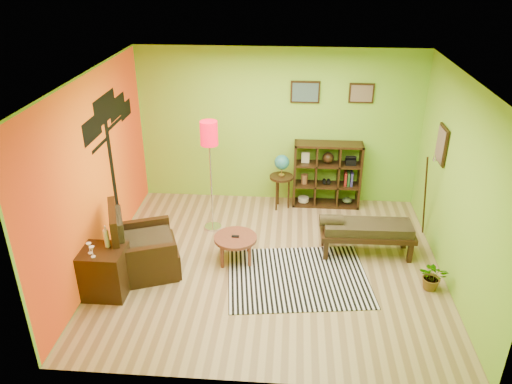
# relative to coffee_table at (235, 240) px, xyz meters

# --- Properties ---
(ground) EXTENTS (5.00, 5.00, 0.00)m
(ground) POSITION_rel_coffee_table_xyz_m (0.54, -0.11, -0.34)
(ground) COLOR tan
(ground) RESTS_ON ground
(room_shell) EXTENTS (5.04, 4.54, 2.82)m
(room_shell) POSITION_rel_coffee_table_xyz_m (0.45, -0.10, 1.46)
(room_shell) COLOR #82C430
(room_shell) RESTS_ON ground
(zebra_rug) EXTENTS (2.18, 1.79, 0.01)m
(zebra_rug) POSITION_rel_coffee_table_xyz_m (0.94, -0.40, -0.33)
(zebra_rug) COLOR silver
(zebra_rug) RESTS_ON ground
(coffee_table) EXTENTS (0.64, 0.64, 0.42)m
(coffee_table) POSITION_rel_coffee_table_xyz_m (0.00, 0.00, 0.00)
(coffee_table) COLOR brown
(coffee_table) RESTS_ON ground
(armchair) EXTENTS (1.12, 1.11, 1.06)m
(armchair) POSITION_rel_coffee_table_xyz_m (-1.32, -0.39, -0.02)
(armchair) COLOR black
(armchair) RESTS_ON ground
(side_cabinet) EXTENTS (0.58, 0.53, 1.00)m
(side_cabinet) POSITION_rel_coffee_table_xyz_m (-1.66, -0.95, 0.01)
(side_cabinet) COLOR black
(side_cabinet) RESTS_ON ground
(floor_lamp) EXTENTS (0.28, 0.28, 1.88)m
(floor_lamp) POSITION_rel_coffee_table_xyz_m (-0.49, 0.92, 1.18)
(floor_lamp) COLOR silver
(floor_lamp) RESTS_ON ground
(globe_table) EXTENTS (0.42, 0.42, 1.02)m
(globe_table) POSITION_rel_coffee_table_xyz_m (0.63, 1.74, 0.44)
(globe_table) COLOR black
(globe_table) RESTS_ON ground
(cube_shelf) EXTENTS (1.20, 0.35, 1.20)m
(cube_shelf) POSITION_rel_coffee_table_xyz_m (1.45, 1.92, 0.26)
(cube_shelf) COLOR black
(cube_shelf) RESTS_ON ground
(bench) EXTENTS (1.45, 0.54, 0.66)m
(bench) POSITION_rel_coffee_table_xyz_m (1.94, 0.32, 0.08)
(bench) COLOR black
(bench) RESTS_ON ground
(potted_plant) EXTENTS (0.48, 0.51, 0.33)m
(potted_plant) POSITION_rel_coffee_table_xyz_m (2.79, -0.51, -0.18)
(potted_plant) COLOR #26661E
(potted_plant) RESTS_ON ground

